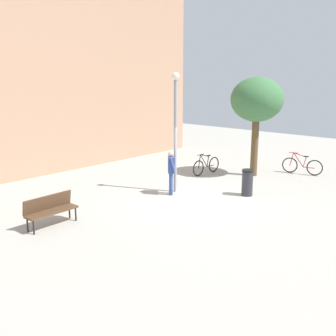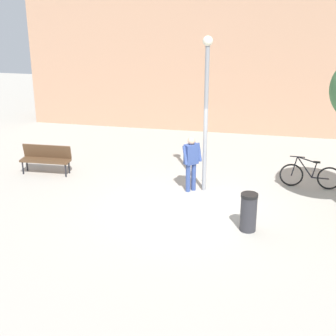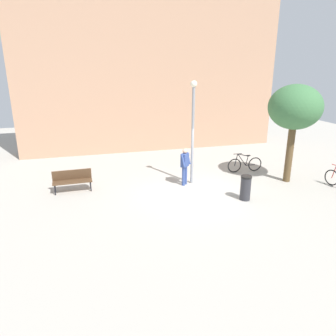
% 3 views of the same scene
% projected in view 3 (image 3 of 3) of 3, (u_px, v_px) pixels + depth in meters
% --- Properties ---
extents(ground_plane, '(36.00, 36.00, 0.00)m').
position_uv_depth(ground_plane, '(196.00, 194.00, 13.16)').
color(ground_plane, '#A8A399').
extents(building_facade, '(15.75, 2.00, 9.47)m').
position_uv_depth(building_facade, '(151.00, 71.00, 19.33)').
color(building_facade, tan).
rests_on(building_facade, ground_plane).
extents(lamppost, '(0.28, 0.28, 4.50)m').
position_uv_depth(lamppost, '(193.00, 124.00, 13.59)').
color(lamppost, gray).
rests_on(lamppost, ground_plane).
extents(person_by_lamppost, '(0.58, 0.57, 1.67)m').
position_uv_depth(person_by_lamppost, '(185.00, 164.00, 13.91)').
color(person_by_lamppost, '#334784').
rests_on(person_by_lamppost, ground_plane).
extents(park_bench, '(1.61, 0.52, 0.92)m').
position_uv_depth(park_bench, '(72.00, 179.00, 13.33)').
color(park_bench, '#513823').
rests_on(park_bench, ground_plane).
extents(plaza_tree, '(2.27, 2.27, 4.35)m').
position_uv_depth(plaza_tree, '(295.00, 108.00, 13.63)').
color(plaza_tree, brown).
rests_on(plaza_tree, ground_plane).
extents(bicycle_black, '(1.81, 0.14, 0.97)m').
position_uv_depth(bicycle_black, '(245.00, 164.00, 15.83)').
color(bicycle_black, black).
rests_on(bicycle_black, ground_plane).
extents(trash_bin, '(0.43, 0.43, 0.99)m').
position_uv_depth(trash_bin, '(246.00, 188.00, 12.49)').
color(trash_bin, '#2D2D33').
rests_on(trash_bin, ground_plane).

